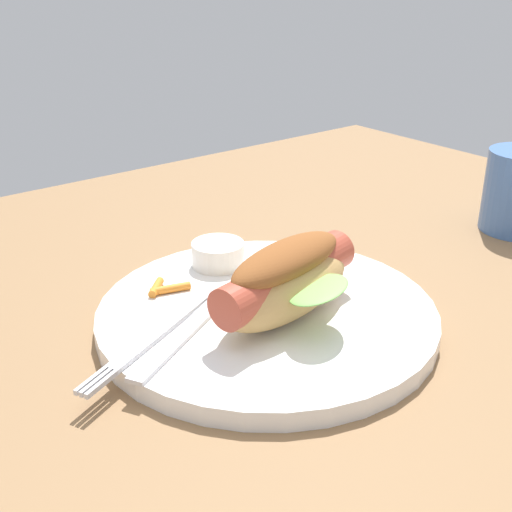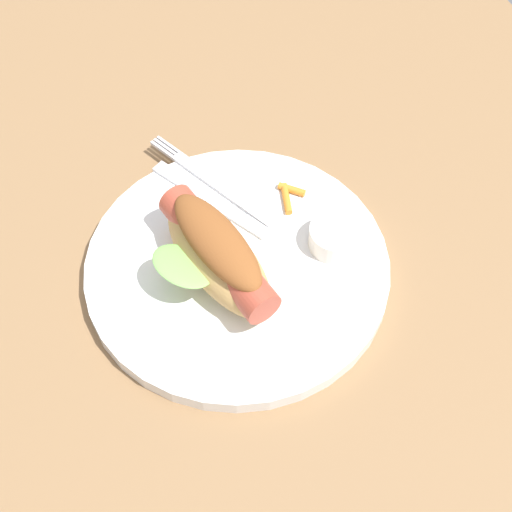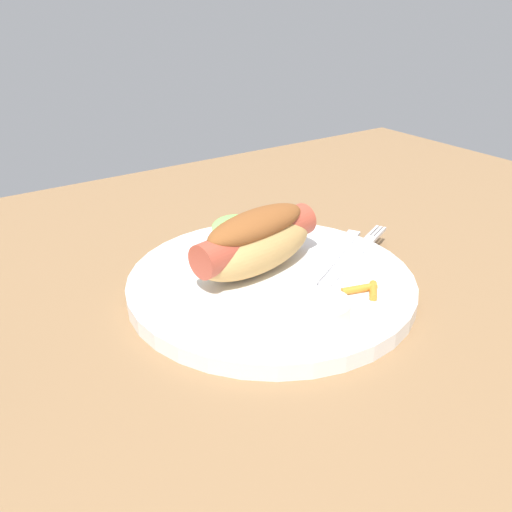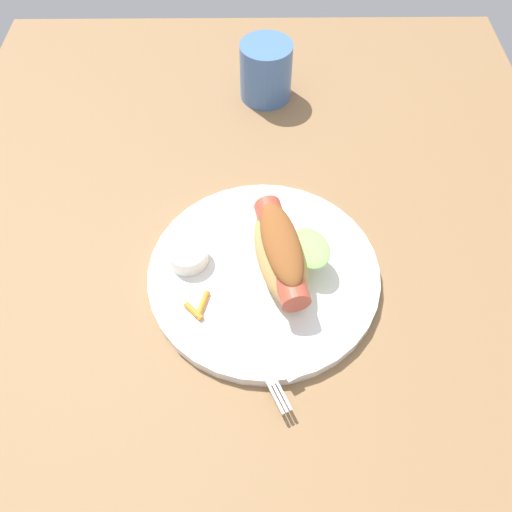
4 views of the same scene
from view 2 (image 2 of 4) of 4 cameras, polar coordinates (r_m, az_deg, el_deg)
ground_plane at (r=74.57cm, az=-0.83°, el=-0.51°), size 120.00×90.00×1.80cm
plate at (r=72.20cm, az=-1.38°, el=-0.89°), size 28.27×28.27×1.60cm
hot_dog at (r=68.29cm, az=-2.89°, el=0.19°), size 15.32×10.90×6.29cm
sauce_ramekin at (r=72.23cm, az=5.86°, el=1.42°), size 4.95×4.95×2.29cm
fork at (r=77.33cm, az=-3.16°, el=5.46°), size 15.25×7.90×0.40cm
knife at (r=75.97cm, az=-3.41°, el=4.20°), size 12.94×7.90×0.36cm
carrot_garnish at (r=76.03cm, az=2.42°, el=4.53°), size 3.87×3.02×0.71cm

